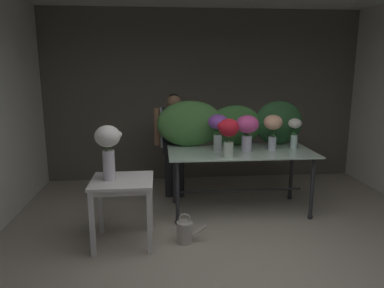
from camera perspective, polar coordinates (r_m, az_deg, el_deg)
ground_plane at (r=5.00m, az=4.03°, el=-10.77°), size 7.55×7.55×0.00m
wall_back at (r=6.34m, az=1.70°, el=7.56°), size 5.50×0.12×2.90m
display_table_glass at (r=4.89m, az=7.59°, el=-2.48°), size 1.93×0.94×0.85m
side_table_white at (r=4.04m, az=-10.91°, el=-6.90°), size 0.67×0.63×0.74m
florist at (r=5.36m, az=-2.82°, el=1.43°), size 0.59×0.24×1.56m
foliage_backdrop at (r=5.12m, az=5.86°, el=3.18°), size 2.08×0.30×0.64m
vase_violet_tulips at (r=4.78m, az=4.17°, el=2.75°), size 0.28×0.26×0.48m
vase_peach_peonies at (r=4.93m, az=12.61°, el=2.75°), size 0.25×0.25×0.47m
vase_fuchsia_stock at (r=4.78m, az=8.70°, el=2.48°), size 0.30×0.30×0.48m
vase_crimson_carnations at (r=4.40m, az=5.79°, el=1.83°), size 0.27×0.25×0.48m
vase_ivory_hydrangea at (r=5.08m, az=15.86°, el=2.14°), size 0.18×0.18×0.42m
vase_white_roses_tall at (r=3.93m, az=-13.08°, el=-0.26°), size 0.28×0.27×0.60m
watering_can at (r=4.18m, az=-1.10°, el=-13.63°), size 0.35×0.18×0.34m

